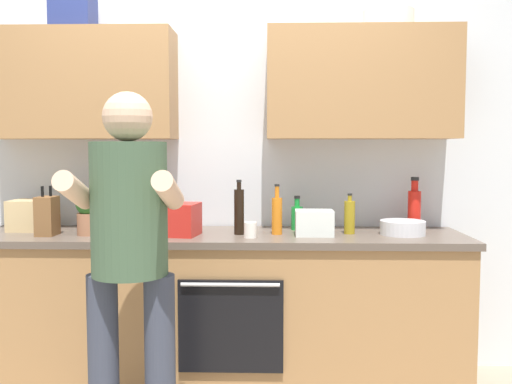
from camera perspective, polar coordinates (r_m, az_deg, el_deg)
name	(u,v)px	position (r m, az deg, el deg)	size (l,w,h in m)	color
ground_plane	(219,384)	(3.56, -3.70, -18.65)	(12.00, 12.00, 0.00)	gray
back_wall_unit	(222,132)	(3.55, -3.40, 5.98)	(4.00, 0.38, 2.50)	silver
counter	(219,309)	(3.41, -3.73, -11.65)	(2.84, 0.67, 0.90)	#A37547
person_standing	(129,244)	(2.62, -12.56, -5.06)	(0.49, 0.45, 1.64)	#383D4C
bottle_hotsauce	(414,208)	(3.58, 15.58, -1.52)	(0.08, 0.08, 0.32)	red
bottle_soy	(239,211)	(3.26, -1.71, -1.89)	(0.06, 0.06, 0.31)	black
bottle_juice	(277,215)	(3.27, 2.11, -2.28)	(0.06, 0.06, 0.29)	orange
bottle_soda	(297,217)	(3.45, 4.13, -2.48)	(0.07, 0.07, 0.21)	#198C33
bottle_wine	(147,217)	(3.41, -10.85, -2.52)	(0.07, 0.07, 0.23)	#471419
bottle_water	(106,207)	(3.53, -14.83, -1.49)	(0.06, 0.06, 0.32)	silver
bottle_vinegar	(111,207)	(3.63, -14.30, -1.51)	(0.06, 0.06, 0.31)	brown
bottle_oil	(350,217)	(3.33, 9.35, -2.46)	(0.06, 0.06, 0.23)	olive
cup_coffee	(250,230)	(3.15, -0.57, -3.82)	(0.07, 0.07, 0.09)	white
mixing_bowl	(403,228)	(3.37, 14.48, -3.47)	(0.26, 0.26, 0.08)	silver
knife_block	(47,216)	(3.43, -20.19, -2.25)	(0.10, 0.14, 0.28)	brown
potted_herb	(89,212)	(3.38, -16.42, -1.91)	(0.15, 0.15, 0.25)	#9E6647
grocery_bag_produce	(314,223)	(3.25, 5.86, -3.09)	(0.21, 0.17, 0.14)	silver
grocery_bag_crisps	(180,219)	(3.25, -7.61, -2.74)	(0.20, 0.21, 0.18)	red
grocery_bag_bread	(33,215)	(3.68, -21.47, -2.17)	(0.24, 0.22, 0.18)	tan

